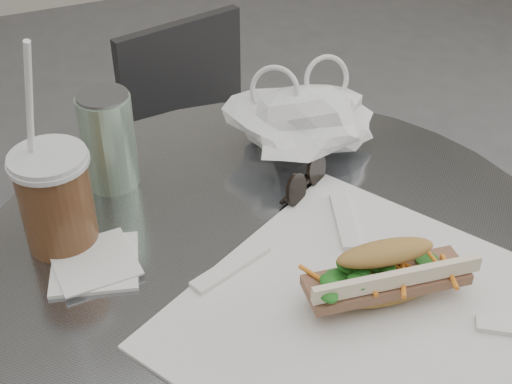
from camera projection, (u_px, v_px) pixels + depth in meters
name	position (u px, v px, depth m)	size (l,w,h in m)	color
chair_far	(222.00, 207.00, 1.64)	(0.39, 0.42, 0.73)	#313134
sandwich_paper	(369.00, 318.00, 0.80)	(0.41, 0.38, 0.00)	white
banh_mi	(385.00, 274.00, 0.80)	(0.24, 0.12, 0.08)	#B48344
iced_coffee	(56.00, 198.00, 0.87)	(0.10, 0.10, 0.28)	brown
sunglasses	(305.00, 181.00, 0.99)	(0.10, 0.07, 0.05)	black
plastic_bag	(305.00, 123.00, 1.05)	(0.21, 0.16, 0.10)	white
napkin_stack	(95.00, 263.00, 0.87)	(0.13, 0.13, 0.01)	white
drink_can	(108.00, 140.00, 0.97)	(0.07, 0.07, 0.14)	#508A5A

